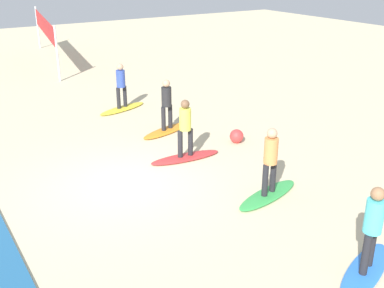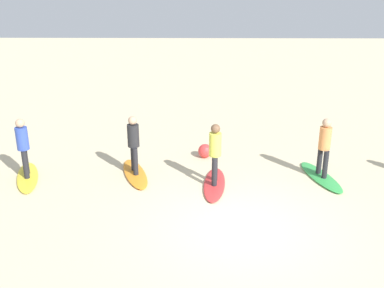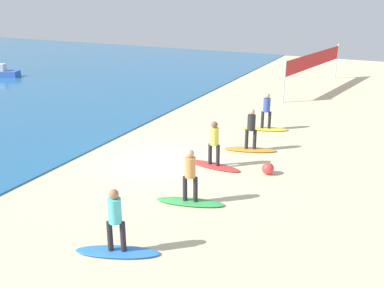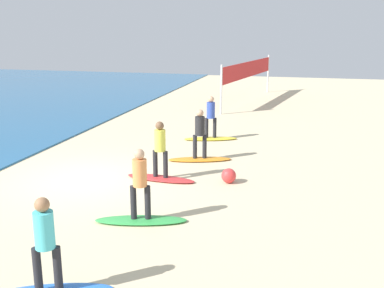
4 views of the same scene
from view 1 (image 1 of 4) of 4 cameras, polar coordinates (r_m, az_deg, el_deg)
ground_plane at (r=11.98m, az=-8.10°, el=-4.76°), size 60.00×60.00×0.00m
surfboard_blue at (r=9.31m, az=20.28°, el=-14.25°), size 1.30×2.16×0.09m
surfer_blue at (r=8.79m, az=21.12°, el=-8.98°), size 0.32×0.44×1.64m
surfboard_green at (r=11.37m, az=9.21°, el=-6.10°), size 1.07×2.17×0.09m
surfer_green at (r=10.95m, az=9.52°, el=-1.51°), size 0.32×0.45×1.64m
surfboard_red at (r=13.25m, az=-0.80°, el=-1.62°), size 0.74×2.14×0.09m
surfer_red at (r=12.88m, az=-0.83°, el=2.42°), size 0.32×0.46×1.64m
surfboard_orange at (r=15.32m, az=-3.03°, el=1.68°), size 1.18×2.17×0.09m
surfer_orange at (r=15.01m, az=-3.11°, el=5.23°), size 0.32×0.44×1.64m
surfboard_yellow at (r=17.71m, az=-8.45°, el=4.29°), size 1.19×2.17×0.09m
surfer_yellow at (r=17.44m, az=-8.63°, el=7.39°), size 0.32×0.44×1.64m
volleyball_net at (r=26.57m, az=-17.44°, el=13.26°), size 8.97×1.63×2.50m
beach_ball at (r=14.39m, az=5.43°, el=0.96°), size 0.42×0.42×0.42m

